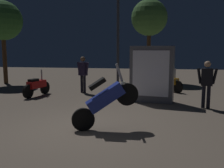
{
  "coord_description": "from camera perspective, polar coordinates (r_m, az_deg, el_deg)",
  "views": [
    {
      "loc": [
        1.68,
        -5.86,
        1.96
      ],
      "look_at": [
        0.54,
        1.0,
        1.0
      ],
      "focal_mm": 39.86,
      "sensor_mm": 36.0,
      "label": 1
    }
  ],
  "objects": [
    {
      "name": "kiosk_billboard",
      "position": [
        9.46,
        9.1,
        2.25
      ],
      "size": [
        1.66,
        0.8,
        2.1
      ],
      "rotation": [
        0.0,
        0.0,
        2.96
      ],
      "color": "#595960",
      "rests_on": "ground_plane"
    },
    {
      "name": "motorcycle_red_parked_left",
      "position": [
        11.0,
        -16.88,
        -0.43
      ],
      "size": [
        0.5,
        1.64,
        1.11
      ],
      "rotation": [
        0.0,
        0.0,
        1.35
      ],
      "color": "black",
      "rests_on": "ground_plane"
    },
    {
      "name": "person_rider_beside",
      "position": [
        11.37,
        -6.68,
        2.89
      ],
      "size": [
        0.65,
        0.36,
        1.65
      ],
      "rotation": [
        0.0,
        0.0,
        4.33
      ],
      "color": "black",
      "rests_on": "ground_plane"
    },
    {
      "name": "ground_plane",
      "position": [
        6.41,
        -6.37,
        -10.01
      ],
      "size": [
        40.0,
        40.0,
        0.0
      ],
      "primitive_type": "plane",
      "color": "#756656"
    },
    {
      "name": "tree_center_bg",
      "position": [
        15.8,
        8.54,
        14.68
      ],
      "size": [
        2.19,
        2.19,
        5.0
      ],
      "color": "#4C331E",
      "rests_on": "ground_plane"
    },
    {
      "name": "streetlamp_near",
      "position": [
        13.38,
        1.39,
        14.26
      ],
      "size": [
        0.36,
        0.36,
        5.5
      ],
      "color": "#38383D",
      "rests_on": "ground_plane"
    },
    {
      "name": "motorcycle_orange_parked_right",
      "position": [
        12.09,
        13.01,
        0.43
      ],
      "size": [
        1.14,
        1.34,
        1.11
      ],
      "rotation": [
        0.0,
        0.0,
        5.41
      ],
      "color": "black",
      "rests_on": "ground_plane"
    },
    {
      "name": "tree_left_bg",
      "position": [
        15.76,
        -23.82,
        13.08
      ],
      "size": [
        2.21,
        2.21,
        4.71
      ],
      "color": "#4C331E",
      "rests_on": "ground_plane"
    },
    {
      "name": "person_bystander_far",
      "position": [
        8.86,
        20.91,
        0.76
      ],
      "size": [
        0.66,
        0.29,
        1.59
      ],
      "rotation": [
        0.0,
        0.0,
        4.57
      ],
      "color": "black",
      "rests_on": "ground_plane"
    },
    {
      "name": "motorcycle_blue_foreground",
      "position": [
        6.1,
        -1.58,
        -3.65
      ],
      "size": [
        1.58,
        0.7,
        1.63
      ],
      "rotation": [
        0.0,
        0.0,
        0.37
      ],
      "color": "black",
      "rests_on": "ground_plane"
    }
  ]
}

